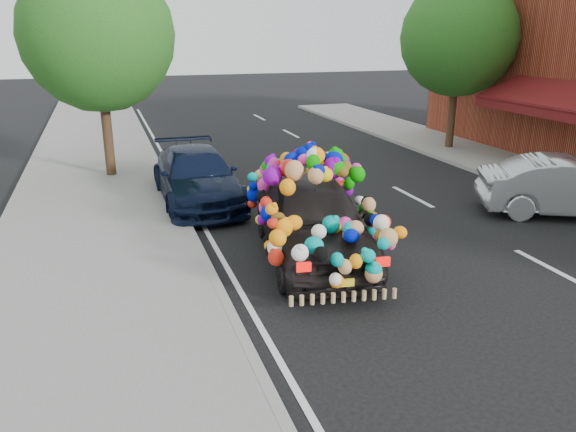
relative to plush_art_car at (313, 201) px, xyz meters
The scene contains 9 objects.
ground 2.31m from the plush_art_car, 80.88° to the right, with size 100.00×100.00×0.00m, color black.
sidewalk 4.58m from the plush_art_car, 153.34° to the right, with size 4.00×60.00×0.12m, color gray.
kerb 3.04m from the plush_art_car, 135.44° to the right, with size 0.15×60.00×0.13m, color gray.
lane_markings 4.54m from the plush_art_car, 27.01° to the right, with size 6.00×50.00×0.01m, color silver, non-canonical shape.
tree_near_sidewalk 8.77m from the plush_art_car, 114.88° to the left, with size 4.20×4.20×6.13m.
tree_far_b 11.87m from the plush_art_car, 43.88° to the left, with size 4.00×4.00×5.90m.
plush_art_car is the anchor object (origin of this frame).
navy_sedan 4.55m from the plush_art_car, 109.08° to the left, with size 1.86×4.57×1.33m, color black.
silver_hatchback 6.64m from the plush_art_car, ahead, with size 1.44×4.12×1.36m, color #A3A5AA.
Camera 1 is at (-3.89, -7.35, 4.11)m, focal length 35.00 mm.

